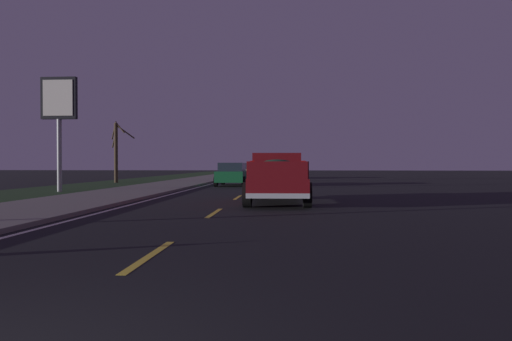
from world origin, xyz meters
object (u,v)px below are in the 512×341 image
sedan_tan (247,171)px  bare_tree_far (116,150)px  gas_price_sign (59,107)px  sedan_green (233,174)px  pickup_truck (277,176)px

sedan_tan → bare_tree_far: bare_tree_far is taller
sedan_tan → gas_price_sign: (-21.18, 7.93, 3.68)m
bare_tree_far → sedan_green: bearing=-111.8°
bare_tree_far → gas_price_sign: bearing=-173.0°
sedan_green → bare_tree_far: size_ratio=0.92×
gas_price_sign → pickup_truck: bearing=-116.0°
gas_price_sign → bare_tree_far: (10.84, 1.33, -1.92)m
pickup_truck → bare_tree_far: 20.98m
bare_tree_far → pickup_truck: bearing=-142.0°
sedan_green → gas_price_sign: (-7.01, 8.27, 3.68)m
sedan_tan → pickup_truck: bearing=-172.3°
sedan_green → bare_tree_far: bearing=68.2°
sedan_tan → sedan_green: bearing=-178.6°
pickup_truck → bare_tree_far: size_ratio=1.14×
sedan_tan → bare_tree_far: size_ratio=0.92×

